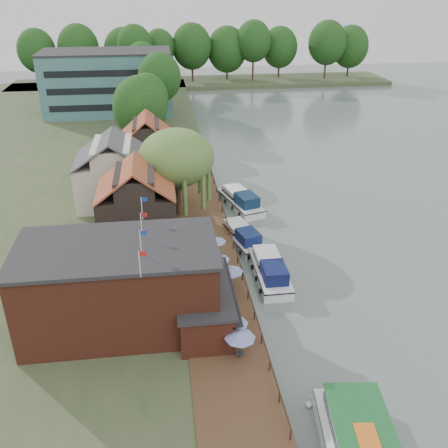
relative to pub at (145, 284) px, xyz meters
name	(u,v)px	position (x,y,z in m)	size (l,w,h in m)	color
ground	(309,311)	(14.00, 1.00, -4.65)	(260.00, 260.00, 0.00)	slate
land_bank	(37,178)	(-16.00, 36.00, -4.15)	(50.00, 140.00, 1.00)	#384728
quay_deck	(207,251)	(6.00, 11.00, -3.60)	(6.00, 50.00, 0.10)	#47301E
quay_rail	(232,243)	(8.70, 11.50, -3.15)	(0.20, 49.00, 1.00)	black
pub	(145,284)	(0.00, 0.00, 0.00)	(20.00, 11.00, 7.30)	maroon
hotel_block	(108,82)	(-8.00, 71.00, 2.50)	(25.40, 12.40, 12.30)	#38666B
cottage_a	(137,201)	(-1.00, 15.00, 0.60)	(8.60, 7.60, 8.50)	black
cottage_b	(114,170)	(-4.00, 25.00, 0.60)	(9.60, 8.60, 8.50)	beige
cottage_c	(147,146)	(0.00, 34.00, 0.60)	(7.60, 7.60, 8.50)	black
willow	(177,174)	(3.50, 20.00, 1.56)	(8.60, 8.60, 10.43)	#476B2D
umbrella_0	(240,345)	(6.78, -5.35, -2.36)	(2.32, 2.32, 2.38)	navy
umbrella_1	(235,330)	(6.67, -3.66, -2.36)	(2.04, 2.04, 2.38)	navy
umbrella_2	(217,300)	(5.81, 0.42, -2.36)	(2.31, 2.31, 2.38)	navy
umbrella_3	(231,278)	(7.37, 3.67, -2.36)	(2.26, 2.26, 2.38)	navy
umbrella_4	(219,265)	(6.56, 5.91, -2.36)	(2.08, 2.08, 2.38)	#1B4A98
umbrella_5	(216,247)	(6.70, 9.38, -2.36)	(2.07, 2.07, 2.38)	navy
cruiser_0	(270,267)	(11.67, 6.71, -3.45)	(3.20, 9.89, 2.40)	white
cruiser_1	(242,234)	(10.11, 14.07, -3.56)	(2.95, 9.13, 2.18)	silver
cruiser_2	(240,198)	(11.46, 23.48, -3.44)	(3.22, 9.97, 2.42)	white
swan	(309,404)	(10.90, -9.62, -4.43)	(0.44, 0.44, 0.44)	white
bank_tree_0	(141,116)	(-0.98, 43.04, 2.49)	(8.24, 8.24, 12.29)	#143811
bank_tree_1	(147,107)	(-0.03, 51.36, 1.93)	(7.21, 7.21, 11.17)	#143811
bank_tree_2	(160,89)	(2.31, 59.99, 3.03)	(7.79, 7.79, 13.36)	#143811
bank_tree_3	(159,76)	(2.25, 77.00, 2.44)	(7.24, 7.24, 12.17)	#143811
bank_tree_4	(143,68)	(-1.35, 88.98, 2.28)	(7.59, 7.59, 11.87)	#143811
bank_tree_5	(135,56)	(-3.13, 96.67, 3.86)	(8.69, 8.69, 15.02)	#143811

